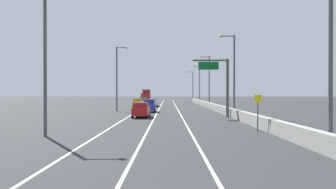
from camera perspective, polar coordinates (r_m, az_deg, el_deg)
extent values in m
plane|color=#26282B|center=(71.56, 0.45, -2.15)|extent=(320.00, 320.00, 0.00)
cube|color=silver|center=(62.79, -4.54, -2.51)|extent=(0.16, 130.00, 0.00)
cube|color=silver|center=(62.60, -1.35, -2.52)|extent=(0.16, 130.00, 0.00)
cube|color=silver|center=(62.60, 1.86, -2.52)|extent=(0.16, 130.00, 0.00)
cube|color=gray|center=(48.28, 10.08, -2.75)|extent=(0.60, 120.00, 1.10)
cylinder|color=#47474C|center=(41.99, 10.73, 1.14)|extent=(0.36, 0.36, 7.50)
cube|color=#47474C|center=(41.83, 7.69, 6.02)|extent=(4.50, 0.20, 0.20)
cube|color=#0C5923|center=(41.62, 7.40, 5.08)|extent=(2.60, 0.10, 1.00)
cylinder|color=#4C4C51|center=(27.40, 15.83, -3.83)|extent=(0.10, 0.10, 2.40)
cube|color=yellow|center=(27.30, 15.86, -0.69)|extent=(0.60, 0.04, 0.60)
cylinder|color=#4C4C51|center=(19.57, 27.09, 6.79)|extent=(0.24, 0.24, 10.83)
cylinder|color=#4C4C51|center=(43.73, 11.87, 3.29)|extent=(0.24, 0.24, 10.83)
cube|color=#4C4C51|center=(44.13, 10.72, 10.14)|extent=(1.80, 0.12, 0.12)
sphere|color=beige|center=(43.98, 9.55, 10.18)|extent=(0.44, 0.44, 0.44)
cylinder|color=#4C4C51|center=(68.79, 7.53, 2.25)|extent=(0.24, 0.24, 10.83)
cube|color=#4C4C51|center=(69.05, 6.79, 6.63)|extent=(1.80, 0.12, 0.12)
sphere|color=beige|center=(68.96, 6.04, 6.64)|extent=(0.44, 0.44, 0.44)
cylinder|color=#4C4C51|center=(94.10, 5.82, 1.77)|extent=(0.24, 0.24, 10.83)
cube|color=#4C4C51|center=(94.28, 5.28, 4.97)|extent=(1.80, 0.12, 0.12)
sphere|color=beige|center=(94.21, 4.73, 4.97)|extent=(0.44, 0.44, 0.44)
cylinder|color=#4C4C51|center=(119.42, 4.63, 1.49)|extent=(0.24, 0.24, 10.83)
cube|color=#4C4C51|center=(119.57, 4.20, 4.01)|extent=(1.80, 0.12, 0.12)
sphere|color=beige|center=(119.51, 3.77, 4.01)|extent=(0.44, 0.44, 0.44)
cylinder|color=#4C4C51|center=(25.10, -20.75, 5.40)|extent=(0.24, 0.24, 10.83)
cylinder|color=#4C4C51|center=(54.58, -8.86, 2.73)|extent=(0.24, 0.24, 10.83)
cube|color=#4C4C51|center=(54.91, -7.93, 8.23)|extent=(1.80, 0.12, 0.12)
sphere|color=beige|center=(54.79, -6.99, 8.25)|extent=(0.44, 0.44, 0.44)
cube|color=white|center=(71.23, -2.40, -1.50)|extent=(1.84, 4.56, 0.95)
cube|color=#96969E|center=(70.75, -2.42, -0.89)|extent=(1.60, 2.06, 0.60)
cylinder|color=black|center=(73.11, -2.97, -1.83)|extent=(0.23, 0.68, 0.68)
cylinder|color=black|center=(73.02, -1.68, -1.83)|extent=(0.23, 0.68, 0.68)
cylinder|color=black|center=(69.48, -3.16, -1.94)|extent=(0.23, 0.68, 0.68)
cylinder|color=black|center=(69.39, -1.81, -1.95)|extent=(0.23, 0.68, 0.68)
cube|color=gold|center=(67.34, -5.15, -1.61)|extent=(2.02, 4.34, 0.97)
cube|color=olive|center=(66.89, -5.19, -0.95)|extent=(1.71, 1.98, 0.60)
cylinder|color=black|center=(69.15, -5.67, -1.96)|extent=(0.24, 0.69, 0.68)
cylinder|color=black|center=(68.93, -4.26, -1.96)|extent=(0.24, 0.69, 0.68)
cylinder|color=black|center=(65.80, -6.07, -2.08)|extent=(0.24, 0.69, 0.68)
cylinder|color=black|center=(65.58, -4.60, -2.09)|extent=(0.24, 0.69, 0.68)
cube|color=slate|center=(80.53, -4.19, -1.25)|extent=(1.90, 4.13, 1.03)
cube|color=#4D505A|center=(80.11, -4.23, -0.68)|extent=(1.61, 1.89, 0.60)
cylinder|color=black|center=(82.22, -4.61, -1.58)|extent=(0.25, 0.69, 0.68)
cylinder|color=black|center=(82.04, -3.52, -1.58)|extent=(0.25, 0.69, 0.68)
cylinder|color=black|center=(79.08, -4.90, -1.66)|extent=(0.25, 0.69, 0.68)
cylinder|color=black|center=(78.89, -3.75, -1.66)|extent=(0.25, 0.69, 0.68)
cube|color=#1E389E|center=(52.10, -3.05, -2.13)|extent=(1.83, 4.42, 1.11)
cube|color=navy|center=(51.63, -3.07, -1.20)|extent=(1.58, 2.00, 0.60)
cylinder|color=black|center=(53.90, -3.82, -2.63)|extent=(0.23, 0.68, 0.68)
cylinder|color=black|center=(53.84, -2.13, -2.64)|extent=(0.23, 0.68, 0.68)
cylinder|color=black|center=(50.43, -4.03, -2.85)|extent=(0.23, 0.68, 0.68)
cylinder|color=black|center=(50.36, -2.22, -2.85)|extent=(0.23, 0.68, 0.68)
cube|color=red|center=(41.12, -4.53, -2.91)|extent=(2.05, 4.71, 0.98)
cube|color=maroon|center=(40.62, -4.61, -1.83)|extent=(1.73, 2.15, 0.60)
cylinder|color=black|center=(43.12, -5.38, -3.41)|extent=(0.24, 0.69, 0.68)
cylinder|color=black|center=(42.92, -3.09, -3.42)|extent=(0.24, 0.69, 0.68)
cylinder|color=black|center=(39.41, -6.10, -3.77)|extent=(0.24, 0.69, 0.68)
cylinder|color=black|center=(39.20, -3.60, -3.79)|extent=(0.24, 0.69, 0.68)
cube|color=#A51E19|center=(89.31, -3.70, -0.56)|extent=(2.53, 8.12, 2.35)
cube|color=maroon|center=(91.07, -3.64, 0.54)|extent=(2.14, 1.81, 1.10)
cylinder|color=black|center=(92.74, -4.28, -1.25)|extent=(0.24, 1.00, 1.00)
cylinder|color=black|center=(92.62, -2.90, -1.25)|extent=(0.24, 1.00, 1.00)
cylinder|color=black|center=(86.07, -4.56, -1.38)|extent=(0.24, 1.00, 1.00)
cylinder|color=black|center=(85.95, -3.07, -1.38)|extent=(0.24, 1.00, 1.00)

